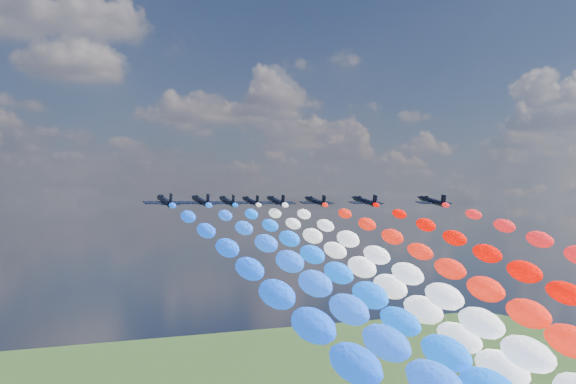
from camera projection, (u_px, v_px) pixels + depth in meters
name	position (u px, v px, depth m)	size (l,w,h in m)	color
jet_0	(165.00, 201.00, 137.92)	(8.33, 11.18, 2.46)	black
trail_0	(332.00, 364.00, 80.40)	(5.91, 124.28, 40.61)	blue
jet_1	(201.00, 201.00, 150.48)	(8.33, 11.18, 2.46)	black
trail_1	(368.00, 342.00, 92.96)	(5.91, 124.28, 40.61)	blue
jet_2	(227.00, 201.00, 165.82)	(8.33, 11.18, 2.46)	black
trail_2	(385.00, 322.00, 108.30)	(5.91, 124.28, 40.61)	#0A5AFB
jet_3	(276.00, 201.00, 164.76)	(8.33, 11.18, 2.46)	black
trail_3	(461.00, 324.00, 107.24)	(5.91, 124.28, 40.61)	white
jet_4	(251.00, 201.00, 177.33)	(8.33, 11.18, 2.46)	black
trail_4	(404.00, 311.00, 119.81)	(5.91, 124.28, 40.61)	white
jet_5	(316.00, 201.00, 173.62)	(8.33, 11.18, 2.46)	black
trail_5	(506.00, 314.00, 116.10)	(5.91, 124.28, 40.61)	red
jet_6	(365.00, 201.00, 168.48)	(8.33, 11.18, 2.46)	black
jet_7	(432.00, 201.00, 162.89)	(8.33, 11.18, 2.46)	black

